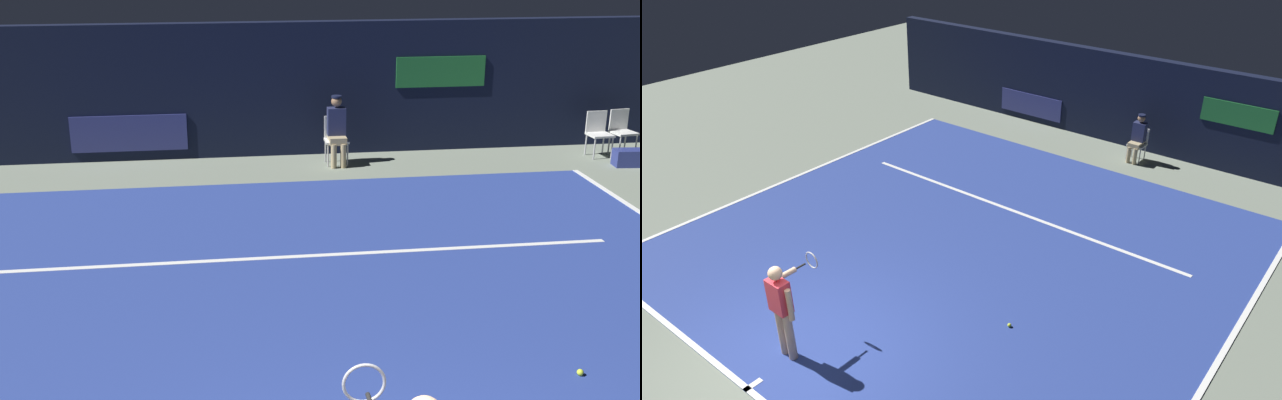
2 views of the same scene
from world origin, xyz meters
The scene contains 9 objects.
ground_plane centered at (0.00, 4.28, 0.00)m, with size 32.63×32.63×0.00m, color gray.
court_surface centered at (0.00, 4.28, 0.01)m, with size 10.89×10.56×0.01m, color navy.
line_service centered at (0.00, 6.13, 0.01)m, with size 8.50×0.10×0.01m, color white.
back_wall centered at (0.00, 11.52, 1.30)m, with size 16.29×0.33×2.60m.
line_judge_on_chair centered at (1.06, 10.59, 0.69)m, with size 0.44×0.53×1.32m.
courtside_chair_near centered at (6.81, 10.62, 0.50)m, with size 0.50×0.48×0.88m.
courtside_chair_far centered at (6.27, 10.52, 0.50)m, with size 0.46×0.44×0.88m.
tennis_ball centered at (2.30, 2.70, 0.05)m, with size 0.07×0.07×0.07m, color #CCE033.
equipment_bag centered at (6.68, 9.73, 0.16)m, with size 0.84×0.32×0.32m, color navy.
Camera 1 is at (-1.21, -3.85, 4.22)m, focal length 44.63 mm.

